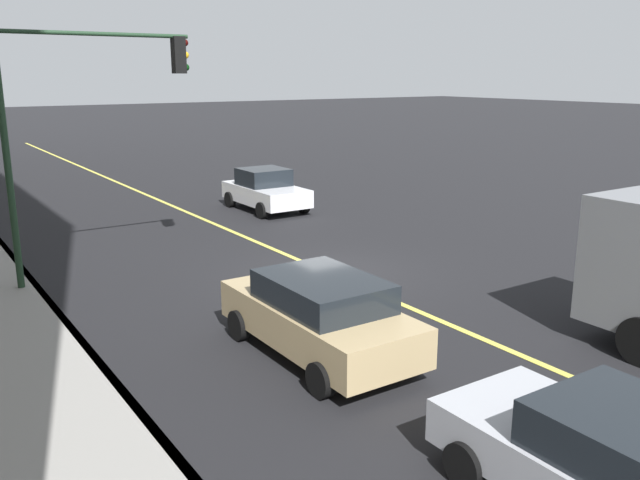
% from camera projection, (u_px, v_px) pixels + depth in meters
% --- Properties ---
extents(ground, '(200.00, 200.00, 0.00)m').
position_uv_depth(ground, '(328.00, 273.00, 17.41)').
color(ground, black).
extents(curb_edge, '(80.00, 0.16, 0.15)m').
position_uv_depth(curb_edge, '(63.00, 321.00, 13.81)').
color(curb_edge, slate).
rests_on(curb_edge, ground).
extents(lane_stripe_center, '(80.00, 0.16, 0.01)m').
position_uv_depth(lane_stripe_center, '(328.00, 272.00, 17.41)').
color(lane_stripe_center, '#D8CC4C').
rests_on(lane_stripe_center, ground).
extents(car_silver, '(4.24, 2.03, 1.45)m').
position_uv_depth(car_silver, '(620.00, 466.00, 7.54)').
color(car_silver, '#A8AAB2').
rests_on(car_silver, ground).
extents(car_white, '(3.89, 1.98, 1.57)m').
position_uv_depth(car_white, '(265.00, 190.00, 25.23)').
color(car_white, silver).
rests_on(car_white, ground).
extents(car_tan, '(4.34, 2.02, 1.53)m').
position_uv_depth(car_tan, '(319.00, 314.00, 12.15)').
color(car_tan, tan).
rests_on(car_tan, ground).
extents(traffic_light_mast, '(0.28, 4.57, 6.26)m').
position_uv_depth(traffic_light_mast, '(78.00, 107.00, 15.64)').
color(traffic_light_mast, '#1E3823').
rests_on(traffic_light_mast, ground).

